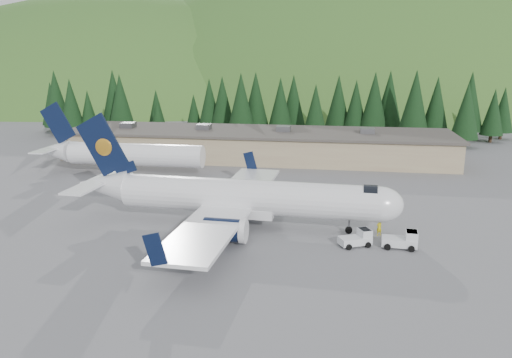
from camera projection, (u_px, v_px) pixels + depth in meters
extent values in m
plane|color=slate|center=(248.00, 226.00, 56.04)|extent=(600.00, 600.00, 0.00)
cylinder|color=white|center=(247.00, 197.00, 55.20)|extent=(28.64, 5.24, 3.83)
ellipsoid|color=white|center=(380.00, 204.00, 52.35)|extent=(5.16, 4.07, 3.83)
cylinder|color=black|center=(370.00, 200.00, 52.44)|extent=(1.58, 3.22, 3.15)
cone|color=white|center=(104.00, 185.00, 58.56)|extent=(6.29, 4.12, 3.83)
cube|color=white|center=(239.00, 210.00, 55.79)|extent=(8.29, 3.66, 1.02)
cube|color=white|center=(230.00, 204.00, 55.85)|extent=(7.31, 34.83, 0.36)
cube|color=black|center=(250.00, 161.00, 72.26)|extent=(2.07, 0.26, 2.92)
cube|color=black|center=(155.00, 250.00, 39.42)|extent=(2.07, 0.26, 2.92)
cylinder|color=black|center=(250.00, 198.00, 61.46)|extent=(4.38, 2.55, 2.34)
cylinder|color=white|center=(266.00, 199.00, 61.07)|extent=(0.73, 2.51, 2.48)
cube|color=white|center=(250.00, 194.00, 61.32)|extent=(2.25, 0.37, 0.92)
cylinder|color=black|center=(225.00, 230.00, 50.26)|extent=(4.38, 2.55, 2.34)
cylinder|color=white|center=(243.00, 231.00, 49.87)|extent=(0.73, 2.51, 2.48)
cube|color=white|center=(225.00, 225.00, 50.12)|extent=(2.25, 0.37, 0.92)
cube|color=black|center=(103.00, 145.00, 57.37)|extent=(6.30, 0.62, 7.47)
ellipsoid|color=gold|center=(105.00, 147.00, 57.57)|extent=(2.02, 0.28, 2.01)
ellipsoid|color=gold|center=(104.00, 147.00, 57.19)|extent=(2.02, 0.28, 2.01)
cube|color=black|center=(125.00, 169.00, 57.48)|extent=(2.82, 0.39, 2.02)
cube|color=white|center=(100.00, 181.00, 58.54)|extent=(3.28, 12.83, 0.22)
cylinder|color=slate|center=(349.00, 225.00, 53.57)|extent=(0.21, 0.21, 1.83)
cylinder|color=black|center=(349.00, 230.00, 53.70)|extent=(0.79, 0.32, 0.77)
cylinder|color=slate|center=(228.00, 209.00, 59.01)|extent=(0.26, 0.26, 2.03)
cylinder|color=black|center=(231.00, 213.00, 59.04)|extent=(1.14, 0.41, 1.12)
cylinder|color=black|center=(224.00, 212.00, 59.20)|extent=(1.14, 0.41, 1.12)
cylinder|color=slate|center=(214.00, 224.00, 53.79)|extent=(0.26, 0.26, 2.03)
cylinder|color=black|center=(218.00, 228.00, 53.82)|extent=(1.14, 0.41, 1.12)
cylinder|color=black|center=(211.00, 227.00, 53.99)|extent=(1.14, 0.41, 1.12)
cylinder|color=white|center=(136.00, 155.00, 79.70)|extent=(22.00, 3.60, 3.60)
cone|color=white|center=(55.00, 151.00, 81.79)|extent=(5.00, 3.60, 3.60)
cube|color=black|center=(58.00, 123.00, 80.52)|extent=(5.82, 0.28, 6.89)
cube|color=white|center=(55.00, 147.00, 81.65)|extent=(2.40, 11.00, 0.20)
cube|color=silver|center=(355.00, 240.00, 50.17)|extent=(3.53, 2.77, 0.74)
cube|color=silver|center=(365.00, 233.00, 50.30)|extent=(1.58, 1.78, 0.95)
cube|color=black|center=(365.00, 229.00, 50.20)|extent=(1.44, 1.64, 0.11)
cylinder|color=black|center=(360.00, 239.00, 51.31)|extent=(0.63, 0.46, 0.59)
cylinder|color=black|center=(368.00, 245.00, 49.74)|extent=(0.63, 0.46, 0.59)
cylinder|color=black|center=(341.00, 241.00, 50.74)|extent=(0.63, 0.46, 0.59)
cylinder|color=black|center=(349.00, 247.00, 49.17)|extent=(0.63, 0.46, 0.59)
cube|color=silver|center=(399.00, 242.00, 49.68)|extent=(3.53, 1.94, 0.80)
cube|color=silver|center=(412.00, 236.00, 49.27)|extent=(1.25, 1.67, 1.02)
cube|color=black|center=(412.00, 232.00, 49.16)|extent=(1.13, 1.55, 0.11)
cylinder|color=black|center=(410.00, 242.00, 50.37)|extent=(0.65, 0.29, 0.64)
cylinder|color=black|center=(411.00, 249.00, 48.65)|extent=(0.65, 0.29, 0.64)
cylinder|color=black|center=(387.00, 240.00, 50.87)|extent=(0.65, 0.29, 0.64)
cylinder|color=black|center=(387.00, 247.00, 49.15)|extent=(0.65, 0.29, 0.64)
cube|color=#9A8263|center=(257.00, 145.00, 92.63)|extent=(70.00, 16.00, 4.80)
cube|color=#47423D|center=(257.00, 132.00, 92.01)|extent=(71.00, 17.00, 0.40)
cube|color=slate|center=(128.00, 125.00, 95.67)|extent=(2.50, 2.50, 1.00)
cube|color=slate|center=(204.00, 127.00, 93.38)|extent=(2.50, 2.50, 1.00)
cube|color=slate|center=(284.00, 129.00, 91.09)|extent=(2.50, 2.50, 1.00)
cube|color=slate|center=(367.00, 131.00, 88.80)|extent=(2.50, 2.50, 1.00)
imported|color=yellow|center=(379.00, 227.00, 52.99)|extent=(0.79, 0.74, 1.81)
cone|color=black|center=(52.00, 103.00, 123.53)|extent=(5.14, 5.14, 10.51)
cone|color=black|center=(56.00, 99.00, 117.20)|extent=(6.40, 6.40, 13.08)
cone|color=black|center=(71.00, 104.00, 114.82)|extent=(5.65, 5.65, 11.55)
cone|color=black|center=(88.00, 110.00, 116.02)|extent=(4.52, 4.52, 9.24)
cone|color=black|center=(114.00, 97.00, 120.61)|extent=(6.41, 6.41, 13.10)
cone|color=black|center=(121.00, 102.00, 112.04)|extent=(6.12, 6.12, 12.53)
cone|color=black|center=(156.00, 109.00, 119.83)|extent=(4.46, 4.46, 9.13)
cone|color=black|center=(158.00, 117.00, 111.95)|extent=(3.81, 3.81, 7.80)
cone|color=black|center=(194.00, 111.00, 123.28)|extent=(3.90, 3.90, 7.98)
cone|color=black|center=(210.00, 103.00, 119.60)|extent=(5.56, 5.56, 11.37)
cone|color=black|center=(222.00, 102.00, 117.64)|extent=(5.83, 5.83, 11.92)
cone|color=black|center=(241.00, 102.00, 110.67)|extent=(6.26, 6.26, 12.81)
cone|color=black|center=(256.00, 100.00, 113.82)|extent=(6.30, 6.30, 12.88)
cone|color=black|center=(280.00, 104.00, 111.42)|extent=(5.83, 5.83, 11.92)
cone|color=black|center=(293.00, 101.00, 115.75)|extent=(6.00, 6.00, 12.27)
cone|color=black|center=(315.00, 109.00, 108.72)|extent=(5.29, 5.29, 10.81)
cone|color=black|center=(338.00, 101.00, 117.19)|extent=(5.96, 5.96, 12.19)
cone|color=black|center=(356.00, 105.00, 114.88)|extent=(5.55, 5.55, 11.35)
cone|color=black|center=(374.00, 101.00, 112.65)|extent=(6.33, 6.33, 12.96)
cone|color=black|center=(389.00, 99.00, 114.65)|extent=(6.42, 6.42, 13.13)
cone|color=black|center=(415.00, 102.00, 105.90)|extent=(6.59, 6.59, 13.48)
cone|color=black|center=(436.00, 105.00, 106.79)|extent=(5.99, 5.99, 12.25)
cone|color=black|center=(466.00, 110.00, 101.47)|extent=(5.65, 5.65, 11.56)
cone|color=black|center=(470.00, 101.00, 110.10)|extent=(6.39, 6.39, 13.06)
cone|color=black|center=(493.00, 112.00, 108.09)|extent=(4.91, 4.91, 10.04)
cone|color=black|center=(503.00, 110.00, 112.08)|extent=(4.93, 4.93, 10.08)
ellipsoid|color=#275720|center=(131.00, 246.00, 250.83)|extent=(336.00, 240.00, 240.00)
ellipsoid|color=#275720|center=(389.00, 258.00, 262.14)|extent=(420.00, 300.00, 300.00)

